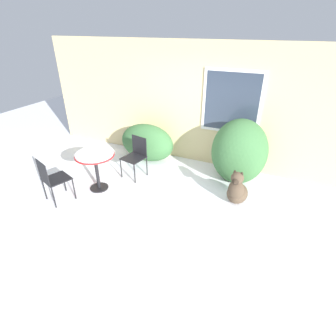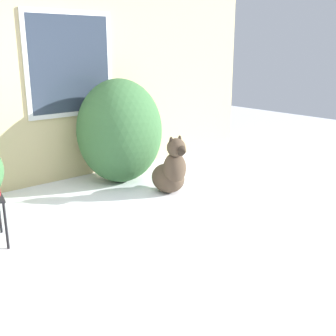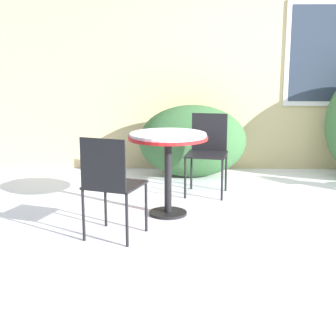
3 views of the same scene
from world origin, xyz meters
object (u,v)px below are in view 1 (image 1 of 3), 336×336
Objects in this scene: patio_chair_far_side at (52,178)px; patio_chair_near_table at (136,155)px; patio_table at (95,159)px; dog at (237,191)px.

patio_chair_near_table is at bearing -101.37° from patio_chair_far_side.
patio_table is at bearing -106.71° from patio_chair_near_table.
patio_chair_near_table is 1.19× the size of dog.
patio_table is 1.08× the size of dog.
patio_chair_far_side is 3.42m from dog.
patio_chair_near_table is 1.00× the size of patio_chair_far_side.
patio_table is at bearing -159.96° from dog.
patio_chair_near_table is at bearing -177.44° from dog.
patio_table is 2.78m from dog.
patio_chair_far_side reaches higher than dog.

